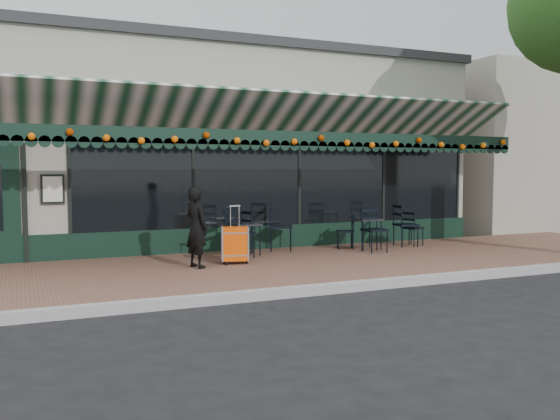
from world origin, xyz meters
name	(u,v)px	position (x,y,z in m)	size (l,w,h in m)	color
ground	(328,292)	(0.00, 0.00, 0.00)	(80.00, 80.00, 0.00)	black
sidewalk	(276,267)	(0.00, 2.00, 0.07)	(18.00, 4.00, 0.15)	brown
curb	(330,288)	(0.00, -0.08, 0.07)	(18.00, 0.16, 0.15)	#9E9E99
restaurant_building	(191,154)	(0.00, 7.84, 2.27)	(12.00, 9.60, 4.50)	#A69E90
neighbor_building_right	(542,154)	(13.00, 8.00, 2.40)	(12.00, 8.00, 4.80)	#9F9D8B
woman	(197,228)	(-1.45, 2.13, 0.86)	(0.51, 0.34, 1.41)	black
suitcase	(235,244)	(-0.70, 2.25, 0.50)	(0.51, 0.37, 1.06)	#F14E07
cafe_table_a	(367,222)	(2.54, 2.99, 0.75)	(0.54, 0.54, 0.66)	black
cafe_table_b	(246,227)	(-0.12, 3.24, 0.72)	(0.51, 0.51, 0.63)	black
chair_a_left	(345,232)	(2.12, 3.18, 0.52)	(0.37, 0.37, 0.75)	black
chair_a_right	(406,225)	(3.60, 3.05, 0.62)	(0.47, 0.47, 0.95)	black
chair_a_front	(375,230)	(2.45, 2.54, 0.60)	(0.45, 0.45, 0.91)	black
chair_a_extra	(413,228)	(3.82, 3.10, 0.54)	(0.39, 0.39, 0.78)	black
chair_b_left	(238,233)	(-0.26, 3.32, 0.60)	(0.45, 0.45, 0.89)	black
chair_b_right	(281,227)	(0.76, 3.52, 0.65)	(0.50, 0.50, 1.01)	black
chair_b_front	(240,234)	(-0.39, 2.87, 0.62)	(0.47, 0.47, 0.95)	black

